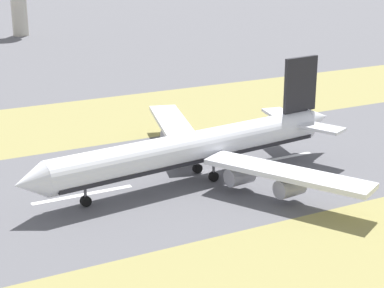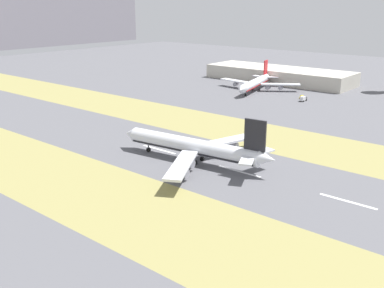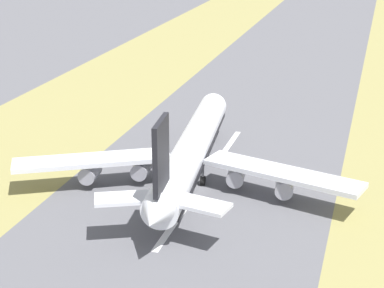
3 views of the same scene
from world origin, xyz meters
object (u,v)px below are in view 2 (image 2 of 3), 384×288
object	(u,v)px
terminal_building	(279,75)
apron_car	(302,97)
service_truck	(303,99)
airplane_main_jet	(196,147)
airplane_parked_apron	(256,83)

from	to	relation	value
terminal_building	apron_car	world-z (taller)	terminal_building
apron_car	terminal_building	bearing A→B (deg)	42.52
terminal_building	service_truck	world-z (taller)	terminal_building
terminal_building	service_truck	xyz separation A→B (m)	(-54.58, -47.90, -3.52)
airplane_main_jet	terminal_building	distance (m)	195.42
airplane_main_jet	apron_car	distance (m)	138.14
terminal_building	service_truck	bearing A→B (deg)	-138.73
terminal_building	airplane_parked_apron	size ratio (longest dim) A/B	1.86
service_truck	apron_car	world-z (taller)	service_truck
service_truck	terminal_building	bearing A→B (deg)	41.27
airplane_main_jet	airplane_parked_apron	distance (m)	152.85
service_truck	apron_car	xyz separation A→B (m)	(7.14, 4.40, -0.66)
terminal_building	apron_car	xyz separation A→B (m)	(-47.44, -43.50, -4.18)
terminal_building	apron_car	distance (m)	64.50
apron_car	service_truck	bearing A→B (deg)	-148.37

